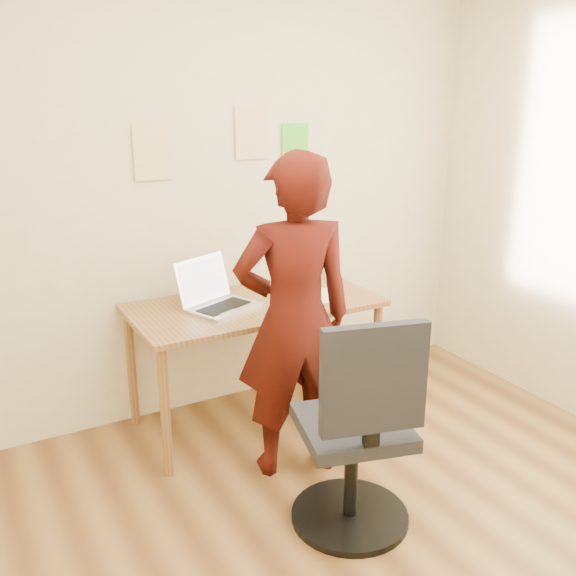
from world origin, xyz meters
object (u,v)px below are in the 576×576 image
phone (313,303)px  laptop (216,298)px  person (294,319)px  office_chair (358,441)px  desk (255,317)px

phone → laptop: bearing=150.5°
phone → person: (-0.33, -0.36, 0.08)m
office_chair → person: bearing=104.4°
desk → person: person is taller
phone → person: 0.49m
desk → phone: (0.28, -0.18, 0.09)m
desk → phone: 0.35m
desk → laptop: (-0.22, 0.04, 0.14)m
phone → desk: bearing=141.4°
phone → person: bearing=-138.2°
office_chair → person: 0.68m
person → desk: bearing=-81.1°
desk → laptop: size_ratio=3.03×
desk → office_chair: (-0.05, -1.11, -0.21)m
laptop → office_chair: size_ratio=0.44×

